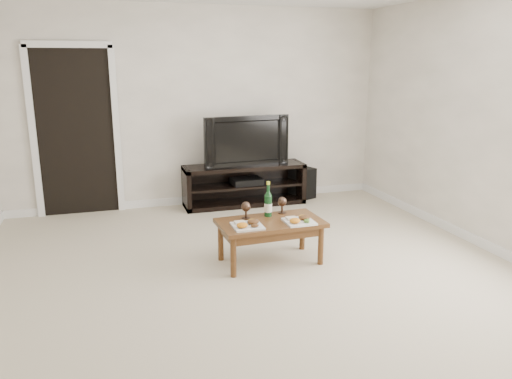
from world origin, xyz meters
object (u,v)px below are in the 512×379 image
object	(u,v)px
media_console	(244,185)
coffee_table	(270,242)
subwoofer	(302,183)
television	(244,140)

from	to	relation	value
media_console	coffee_table	distance (m)	2.04
media_console	subwoofer	size ratio (longest dim) A/B	3.76
media_console	television	xyz separation A→B (m)	(0.00, 0.00, 0.61)
television	subwoofer	xyz separation A→B (m)	(0.88, 0.09, -0.67)
coffee_table	subwoofer	bearing A→B (deg)	60.60
media_console	subwoofer	world-z (taller)	media_console
media_console	television	distance (m)	0.61
subwoofer	media_console	bearing A→B (deg)	165.05
television	coffee_table	xyz separation A→B (m)	(-0.31, -2.02, -0.67)
media_console	television	size ratio (longest dim) A/B	1.41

